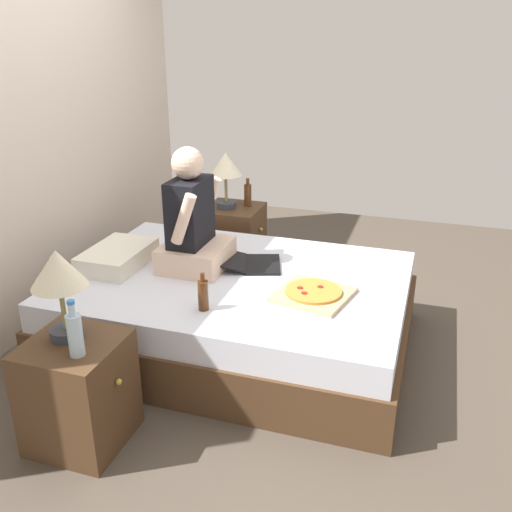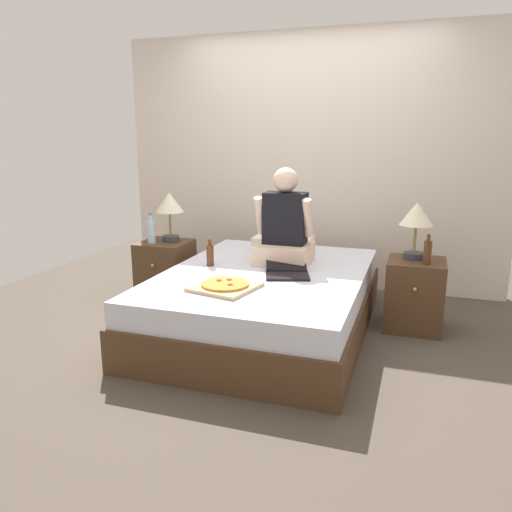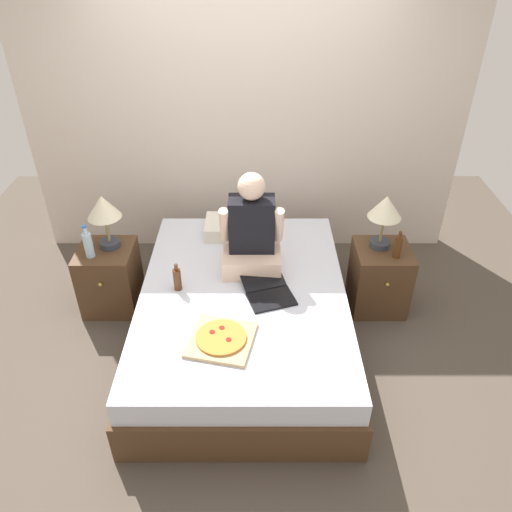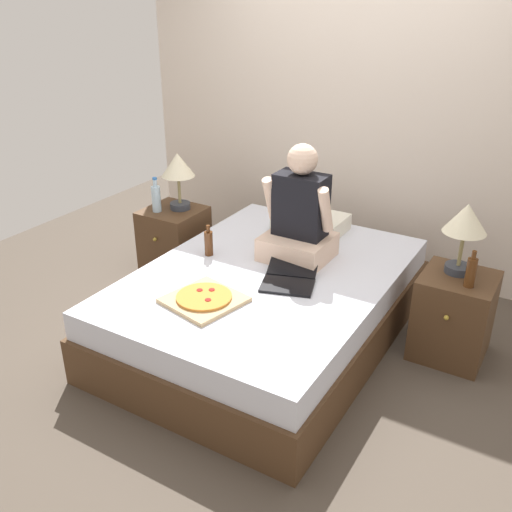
# 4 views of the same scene
# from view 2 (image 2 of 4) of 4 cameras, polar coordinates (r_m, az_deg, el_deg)

# --- Properties ---
(ground_plane) EXTENTS (5.86, 5.86, 0.00)m
(ground_plane) POSITION_cam_2_polar(r_m,az_deg,el_deg) (4.03, 1.08, -8.41)
(ground_plane) COLOR #4C4238
(wall_back) EXTENTS (3.86, 0.12, 2.50)m
(wall_back) POSITION_cam_2_polar(r_m,az_deg,el_deg) (5.13, 6.03, 10.61)
(wall_back) COLOR beige
(wall_back) RESTS_ON ground
(bed) EXTENTS (1.54, 2.14, 0.48)m
(bed) POSITION_cam_2_polar(r_m,az_deg,el_deg) (3.95, 1.10, -5.20)
(bed) COLOR #4C331E
(bed) RESTS_ON ground
(nightstand_left) EXTENTS (0.44, 0.47, 0.56)m
(nightstand_left) POSITION_cam_2_polar(r_m,az_deg,el_deg) (4.73, -10.27, -1.70)
(nightstand_left) COLOR #4C331E
(nightstand_left) RESTS_ON ground
(lamp_on_left_nightstand) EXTENTS (0.26, 0.26, 0.45)m
(lamp_on_left_nightstand) POSITION_cam_2_polar(r_m,az_deg,el_deg) (4.64, -9.85, 5.66)
(lamp_on_left_nightstand) COLOR #333842
(lamp_on_left_nightstand) RESTS_ON nightstand_left
(water_bottle) EXTENTS (0.07, 0.07, 0.28)m
(water_bottle) POSITION_cam_2_polar(r_m,az_deg,el_deg) (4.61, -11.88, 2.81)
(water_bottle) COLOR silver
(water_bottle) RESTS_ON nightstand_left
(nightstand_right) EXTENTS (0.44, 0.47, 0.56)m
(nightstand_right) POSITION_cam_2_polar(r_m,az_deg,el_deg) (4.18, 17.66, -4.20)
(nightstand_right) COLOR #4C331E
(nightstand_right) RESTS_ON ground
(lamp_on_right_nightstand) EXTENTS (0.26, 0.26, 0.45)m
(lamp_on_right_nightstand) POSITION_cam_2_polar(r_m,az_deg,el_deg) (4.09, 17.86, 4.16)
(lamp_on_right_nightstand) COLOR #333842
(lamp_on_right_nightstand) RESTS_ON nightstand_right
(beer_bottle) EXTENTS (0.06, 0.06, 0.23)m
(beer_bottle) POSITION_cam_2_polar(r_m,az_deg,el_deg) (3.99, 19.01, 0.45)
(beer_bottle) COLOR #512D14
(beer_bottle) RESTS_ON nightstand_right
(pillow) EXTENTS (0.52, 0.34, 0.12)m
(pillow) POSITION_cam_2_polar(r_m,az_deg,el_deg) (4.62, 3.15, 1.51)
(pillow) COLOR silver
(pillow) RESTS_ON bed
(person_seated) EXTENTS (0.47, 0.40, 0.78)m
(person_seated) POSITION_cam_2_polar(r_m,az_deg,el_deg) (4.09, 3.28, 3.16)
(person_seated) COLOR beige
(person_seated) RESTS_ON bed
(laptop) EXTENTS (0.43, 0.49, 0.07)m
(laptop) POSITION_cam_2_polar(r_m,az_deg,el_deg) (3.78, 3.56, -1.87)
(laptop) COLOR black
(laptop) RESTS_ON bed
(pizza_box) EXTENTS (0.48, 0.48, 0.04)m
(pizza_box) POSITION_cam_2_polar(r_m,az_deg,el_deg) (3.44, -3.56, -3.45)
(pizza_box) COLOR tan
(pizza_box) RESTS_ON bed
(beer_bottle_on_bed) EXTENTS (0.06, 0.06, 0.22)m
(beer_bottle_on_bed) POSITION_cam_2_polar(r_m,az_deg,el_deg) (4.04, -5.26, 0.15)
(beer_bottle_on_bed) COLOR #4C2811
(beer_bottle_on_bed) RESTS_ON bed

